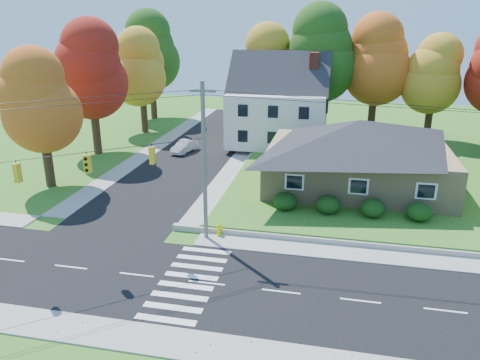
{
  "coord_description": "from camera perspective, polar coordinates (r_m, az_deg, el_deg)",
  "views": [
    {
      "loc": [
        6.29,
        -20.89,
        13.46
      ],
      "look_at": [
        0.12,
        8.0,
        3.12
      ],
      "focal_mm": 35.0,
      "sensor_mm": 36.0,
      "label": 1
    }
  ],
  "objects": [
    {
      "name": "lawn",
      "position": [
        44.43,
        20.15,
        0.78
      ],
      "size": [
        30.0,
        30.0,
        0.5
      ],
      "primitive_type": "cube",
      "color": "#3D7923",
      "rests_on": "ground"
    },
    {
      "name": "tree_west_3",
      "position": [
        66.07,
        -10.87,
        15.19
      ],
      "size": [
        7.84,
        7.84,
        14.6
      ],
      "color": "#3F2A19",
      "rests_on": "ground"
    },
    {
      "name": "tree_lot_3",
      "position": [
        55.06,
        22.64,
        11.8
      ],
      "size": [
        6.16,
        6.16,
        11.47
      ],
      "color": "#3F2A19",
      "rests_on": "lawn"
    },
    {
      "name": "tree_west_1",
      "position": [
        49.54,
        -17.83,
        12.61
      ],
      "size": [
        7.28,
        7.28,
        13.56
      ],
      "color": "#3F2A19",
      "rests_on": "ground"
    },
    {
      "name": "ranch_house",
      "position": [
        38.31,
        14.19,
        3.26
      ],
      "size": [
        14.6,
        10.6,
        5.4
      ],
      "color": "tan",
      "rests_on": "lawn"
    },
    {
      "name": "tree_lot_2",
      "position": [
        55.2,
        16.35,
        13.87
      ],
      "size": [
        7.28,
        7.28,
        13.56
      ],
      "color": "#3F2A19",
      "rests_on": "lawn"
    },
    {
      "name": "hedge_row",
      "position": [
        33.09,
        13.28,
        -3.12
      ],
      "size": [
        10.7,
        1.7,
        1.27
      ],
      "color": "#163A10",
      "rests_on": "lawn"
    },
    {
      "name": "sidewalk_south",
      "position": [
        21.73,
        -7.93,
        -19.07
      ],
      "size": [
        90.0,
        2.0,
        0.08
      ],
      "primitive_type": "cube",
      "color": "#9C9A90",
      "rests_on": "ground"
    },
    {
      "name": "traffic_infrastructure",
      "position": [
        24.6,
        -3.85,
        -0.5
      ],
      "size": [
        38.1,
        10.66,
        10.0
      ],
      "color": "#666059",
      "rests_on": "ground"
    },
    {
      "name": "ground",
      "position": [
        25.63,
        -4.1,
        -12.44
      ],
      "size": [
        120.0,
        120.0,
        0.0
      ],
      "primitive_type": "plane",
      "color": "#3D7923"
    },
    {
      "name": "colonial_house",
      "position": [
        50.08,
        4.75,
        9.01
      ],
      "size": [
        10.4,
        8.4,
        9.6
      ],
      "color": "silver",
      "rests_on": "lawn"
    },
    {
      "name": "tree_west_2",
      "position": [
        58.07,
        -11.99,
        13.3
      ],
      "size": [
        6.72,
        6.72,
        12.51
      ],
      "color": "#3F2A19",
      "rests_on": "ground"
    },
    {
      "name": "road_main",
      "position": [
        25.63,
        -4.1,
        -12.42
      ],
      "size": [
        90.0,
        8.0,
        0.02
      ],
      "primitive_type": "cube",
      "color": "black",
      "rests_on": "ground"
    },
    {
      "name": "tree_lot_0",
      "position": [
        55.75,
        3.55,
        13.95
      ],
      "size": [
        6.72,
        6.72,
        12.51
      ],
      "color": "#3F2A19",
      "rests_on": "lawn"
    },
    {
      "name": "sidewalk_north",
      "position": [
        29.83,
        -1.44,
        -7.45
      ],
      "size": [
        90.0,
        2.0,
        0.08
      ],
      "primitive_type": "cube",
      "color": "#9C9A90",
      "rests_on": "ground"
    },
    {
      "name": "road_cross",
      "position": [
        50.83,
        -4.74,
        3.88
      ],
      "size": [
        8.0,
        44.0,
        0.02
      ],
      "primitive_type": "cube",
      "color": "black",
      "rests_on": "ground"
    },
    {
      "name": "white_car",
      "position": [
        49.31,
        -6.78,
        4.08
      ],
      "size": [
        2.1,
        3.94,
        1.23
      ],
      "primitive_type": "imported",
      "rotation": [
        0.0,
        0.0,
        -0.22
      ],
      "color": "#BDBDBD",
      "rests_on": "road_cross"
    },
    {
      "name": "tree_lot_1",
      "position": [
        54.08,
        9.93,
        14.94
      ],
      "size": [
        7.84,
        7.84,
        14.6
      ],
      "color": "#3F2A19",
      "rests_on": "lawn"
    },
    {
      "name": "fire_hydrant",
      "position": [
        30.44,
        -2.58,
        -6.11
      ],
      "size": [
        0.49,
        0.38,
        0.86
      ],
      "color": "#F6E000",
      "rests_on": "ground"
    },
    {
      "name": "tree_west_0",
      "position": [
        40.79,
        -23.25,
        8.86
      ],
      "size": [
        6.16,
        6.16,
        11.47
      ],
      "color": "#3F2A19",
      "rests_on": "ground"
    }
  ]
}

